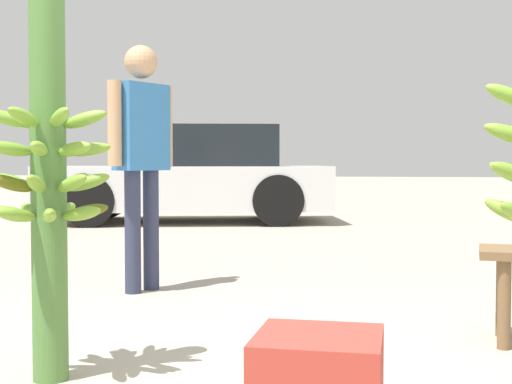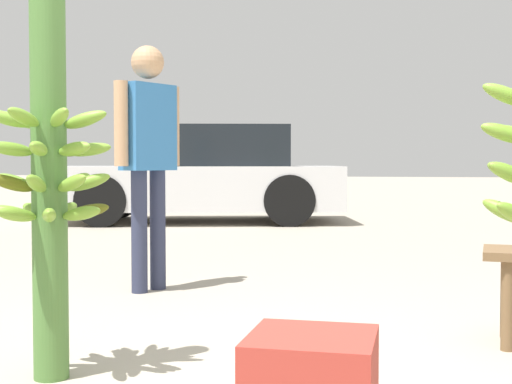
% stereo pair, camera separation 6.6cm
% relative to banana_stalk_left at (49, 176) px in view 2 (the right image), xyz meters
% --- Properties ---
extents(banana_stalk_left, '(0.49, 0.49, 1.57)m').
position_rel_banana_stalk_left_xyz_m(banana_stalk_left, '(0.00, 0.00, 0.00)').
color(banana_stalk_left, '#4C7A38').
rests_on(banana_stalk_left, ground_plane).
extents(vendor_person, '(0.31, 0.55, 1.62)m').
position_rel_banana_stalk_left_xyz_m(vendor_person, '(-0.33, 1.89, 0.18)').
color(vendor_person, '#2D334C').
rests_on(vendor_person, ground_plane).
extents(parked_car, '(4.32, 2.69, 1.36)m').
position_rel_banana_stalk_left_xyz_m(parked_car, '(-1.63, 7.22, -0.14)').
color(parked_car, silver).
rests_on(parked_car, ground_plane).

